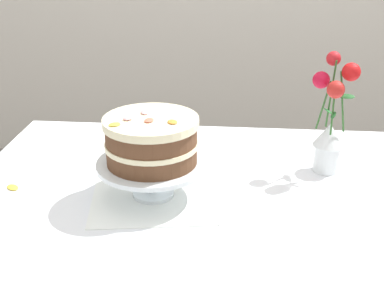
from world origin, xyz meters
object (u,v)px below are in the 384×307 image
dining_table (216,226)px  cake_stand (152,168)px  layer_cake (151,140)px  flower_vase (330,125)px

dining_table → cake_stand: (-0.17, -0.00, 0.17)m
layer_cake → flower_vase: 0.52m
dining_table → layer_cake: layer_cake is taller
dining_table → cake_stand: bearing=-178.4°
flower_vase → dining_table: bearing=-148.6°
dining_table → cake_stand: cake_stand is taller
flower_vase → cake_stand: bearing=-158.0°
dining_table → flower_vase: bearing=31.4°
dining_table → layer_cake: bearing=-178.4°
cake_stand → layer_cake: 0.08m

